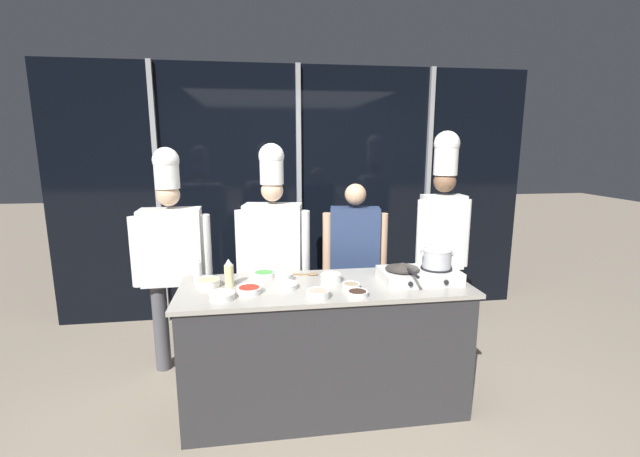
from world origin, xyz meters
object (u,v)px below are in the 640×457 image
object	(u,v)px
chef_line	(442,223)
prep_bowl_soy_glaze	(358,293)
squeeze_bottle_oil	(229,273)
chef_head	(172,249)
prep_bowl_ginger	(208,282)
prep_bowl_shrimp	(318,293)
prep_bowl_onion	(222,295)
portable_stove	(419,275)
serving_spoon_slotted	(309,274)
squeeze_bottle_clear	(197,270)
prep_bowl_noodles	(284,277)
person_guest	(354,256)
frying_pan	(403,266)
prep_bowl_rice	(331,277)
prep_bowl_bean_sprouts	(285,285)
prep_bowl_chili_flakes	(249,290)
prep_bowl_scallions	(264,274)
stock_pot	(437,258)
prep_bowl_mushrooms	(351,286)
chef_sous	(273,243)

from	to	relation	value
chef_line	prep_bowl_soy_glaze	bearing A→B (deg)	45.92
squeeze_bottle_oil	chef_head	xyz separation A→B (m)	(-0.49, 0.66, 0.02)
prep_bowl_ginger	chef_head	bearing A→B (deg)	118.30
prep_bowl_shrimp	prep_bowl_onion	distance (m)	0.61
prep_bowl_onion	chef_line	bearing A→B (deg)	25.01
portable_stove	prep_bowl_ginger	bearing A→B (deg)	175.91
serving_spoon_slotted	squeeze_bottle_clear	bearing A→B (deg)	-177.31
prep_bowl_noodles	person_guest	xyz separation A→B (m)	(0.64, 0.53, -0.01)
prep_bowl_ginger	person_guest	world-z (taller)	person_guest
serving_spoon_slotted	chef_head	world-z (taller)	chef_head
frying_pan	squeeze_bottle_clear	bearing A→B (deg)	170.86
prep_bowl_noodles	prep_bowl_ginger	world-z (taller)	prep_bowl_ginger
prep_bowl_rice	chef_line	size ratio (longest dim) A/B	0.08
frying_pan	prep_bowl_bean_sprouts	xyz separation A→B (m)	(-0.83, 0.00, -0.10)
portable_stove	prep_bowl_soy_glaze	bearing A→B (deg)	-156.12
prep_bowl_chili_flakes	prep_bowl_shrimp	size ratio (longest dim) A/B	1.09
frying_pan	prep_bowl_soy_glaze	world-z (taller)	frying_pan
prep_bowl_noodles	prep_bowl_shrimp	bearing A→B (deg)	-62.57
prep_bowl_ginger	chef_line	world-z (taller)	chef_line
prep_bowl_bean_sprouts	chef_line	world-z (taller)	chef_line
prep_bowl_onion	prep_bowl_bean_sprouts	distance (m)	0.44
serving_spoon_slotted	prep_bowl_noodles	bearing A→B (deg)	-151.02
prep_bowl_soy_glaze	prep_bowl_scallions	distance (m)	0.76
prep_bowl_shrimp	prep_bowl_scallions	size ratio (longest dim) A/B	0.92
portable_stove	prep_bowl_bean_sprouts	distance (m)	0.95
chef_head	person_guest	world-z (taller)	chef_head
chef_line	portable_stove	bearing A→B (deg)	58.31
prep_bowl_rice	squeeze_bottle_oil	bearing A→B (deg)	179.62
frying_pan	prep_bowl_soy_glaze	bearing A→B (deg)	-149.90
squeeze_bottle_clear	prep_bowl_scallions	bearing A→B (deg)	4.33
squeeze_bottle_oil	chef_line	size ratio (longest dim) A/B	0.10
portable_stove	squeeze_bottle_oil	world-z (taller)	squeeze_bottle_oil
prep_bowl_onion	prep_bowl_bean_sprouts	size ratio (longest dim) A/B	0.96
prep_bowl_soy_glaze	stock_pot	bearing A→B (deg)	19.49
prep_bowl_chili_flakes	serving_spoon_slotted	xyz separation A→B (m)	(0.44, 0.33, -0.02)
squeeze_bottle_oil	prep_bowl_mushrooms	distance (m)	0.84
squeeze_bottle_clear	serving_spoon_slotted	bearing A→B (deg)	2.69
squeeze_bottle_oil	prep_bowl_scallions	distance (m)	0.30
chef_head	prep_bowl_shrimp	bearing A→B (deg)	136.29
frying_pan	prep_bowl_shrimp	world-z (taller)	frying_pan
stock_pot	prep_bowl_shrimp	distance (m)	0.92
frying_pan	serving_spoon_slotted	bearing A→B (deg)	157.02
prep_bowl_chili_flakes	chef_sous	bearing A→B (deg)	76.86
prep_bowl_mushrooms	squeeze_bottle_oil	bearing A→B (deg)	168.24
prep_bowl_bean_sprouts	prep_bowl_scallions	bearing A→B (deg)	117.19
squeeze_bottle_clear	squeeze_bottle_oil	xyz separation A→B (m)	(0.23, -0.13, 0.00)
serving_spoon_slotted	chef_line	distance (m)	1.35
prep_bowl_mushrooms	prep_bowl_onion	distance (m)	0.86
person_guest	portable_stove	bearing A→B (deg)	125.22
prep_bowl_bean_sprouts	prep_bowl_chili_flakes	bearing A→B (deg)	-164.82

